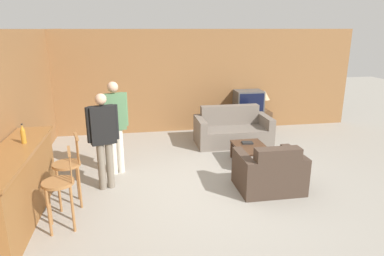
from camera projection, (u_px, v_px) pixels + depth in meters
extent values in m
plane|color=gray|center=(208.00, 189.00, 5.79)|extent=(24.00, 24.00, 0.00)
cube|color=olive|center=(179.00, 82.00, 8.77)|extent=(9.40, 0.08, 2.60)
cube|color=olive|center=(22.00, 105.00, 6.11)|extent=(0.08, 8.54, 2.60)
cube|color=brown|center=(18.00, 188.00, 4.73)|extent=(0.47, 2.34, 0.99)
cube|color=brown|center=(12.00, 153.00, 4.58)|extent=(0.55, 2.40, 0.05)
cylinder|color=#996638|center=(58.00, 183.00, 4.49)|extent=(0.49, 0.49, 0.04)
cylinder|color=#996638|center=(49.00, 203.00, 4.66)|extent=(0.04, 0.04, 0.65)
cylinder|color=#996638|center=(49.00, 214.00, 4.40)|extent=(0.04, 0.04, 0.65)
cylinder|color=#996638|center=(72.00, 200.00, 4.76)|extent=(0.04, 0.04, 0.65)
cylinder|color=#996638|center=(73.00, 209.00, 4.50)|extent=(0.04, 0.04, 0.65)
cylinder|color=#996638|center=(70.00, 163.00, 4.60)|extent=(0.02, 0.02, 0.37)
cylinder|color=#996638|center=(70.00, 165.00, 4.52)|extent=(0.02, 0.02, 0.37)
cylinder|color=#996638|center=(71.00, 167.00, 4.45)|extent=(0.02, 0.02, 0.37)
cylinder|color=#996638|center=(71.00, 170.00, 4.38)|extent=(0.02, 0.02, 0.37)
cube|color=#996638|center=(69.00, 151.00, 4.43)|extent=(0.10, 0.35, 0.04)
cylinder|color=#996638|center=(66.00, 164.00, 5.08)|extent=(0.50, 0.50, 0.04)
cylinder|color=#996638|center=(58.00, 184.00, 5.25)|extent=(0.04, 0.04, 0.65)
cylinder|color=#996638|center=(59.00, 192.00, 5.00)|extent=(0.04, 0.04, 0.65)
cylinder|color=#996638|center=(78.00, 180.00, 5.36)|extent=(0.04, 0.04, 0.65)
cylinder|color=#996638|center=(80.00, 188.00, 5.11)|extent=(0.04, 0.04, 0.65)
cylinder|color=#996638|center=(77.00, 147.00, 5.20)|extent=(0.02, 0.02, 0.37)
cylinder|color=#996638|center=(77.00, 149.00, 5.13)|extent=(0.02, 0.02, 0.37)
cylinder|color=#996638|center=(78.00, 151.00, 5.06)|extent=(0.02, 0.02, 0.37)
cylinder|color=#996638|center=(78.00, 152.00, 4.98)|extent=(0.02, 0.02, 0.37)
cube|color=#996638|center=(76.00, 136.00, 5.03)|extent=(0.12, 0.35, 0.04)
cube|color=#70665B|center=(233.00, 136.00, 8.00)|extent=(1.40, 0.87, 0.40)
cube|color=#70665B|center=(230.00, 115.00, 8.19)|extent=(1.40, 0.22, 0.46)
cube|color=#70665B|center=(200.00, 132.00, 7.83)|extent=(0.16, 0.87, 0.65)
cube|color=#70665B|center=(265.00, 129.00, 8.09)|extent=(0.16, 0.87, 0.65)
cube|color=#423328|center=(268.00, 178.00, 5.76)|extent=(0.73, 0.83, 0.40)
cube|color=#423328|center=(277.00, 161.00, 5.36)|extent=(0.73, 0.22, 0.43)
cube|color=#423328|center=(294.00, 169.00, 5.80)|extent=(0.16, 0.83, 0.64)
cube|color=#423328|center=(243.00, 173.00, 5.66)|extent=(0.16, 0.83, 0.64)
cube|color=#472D1E|center=(251.00, 147.00, 6.77)|extent=(0.61, 0.91, 0.04)
cube|color=#472D1E|center=(245.00, 165.00, 6.39)|extent=(0.06, 0.06, 0.34)
cube|color=#472D1E|center=(271.00, 163.00, 6.48)|extent=(0.06, 0.06, 0.34)
cube|color=#472D1E|center=(232.00, 150.00, 7.18)|extent=(0.06, 0.06, 0.34)
cube|color=#472D1E|center=(256.00, 148.00, 7.26)|extent=(0.06, 0.06, 0.34)
cube|color=#513823|center=(248.00, 121.00, 9.05)|extent=(1.19, 0.46, 0.52)
cube|color=#4C4C4C|center=(248.00, 101.00, 8.90)|extent=(0.71, 0.50, 0.55)
cube|color=black|center=(252.00, 103.00, 8.66)|extent=(0.64, 0.01, 0.48)
cylinder|color=#B27A23|center=(23.00, 137.00, 4.87)|extent=(0.07, 0.07, 0.19)
cone|color=#B27A23|center=(22.00, 128.00, 4.83)|extent=(0.06, 0.06, 0.08)
cylinder|color=black|center=(22.00, 124.00, 4.82)|extent=(0.02, 0.02, 0.02)
cube|color=black|center=(247.00, 143.00, 6.93)|extent=(0.24, 0.19, 0.03)
cylinder|color=brown|center=(264.00, 110.00, 9.05)|extent=(0.16, 0.16, 0.02)
cylinder|color=brown|center=(264.00, 105.00, 9.01)|extent=(0.03, 0.03, 0.28)
cone|color=tan|center=(264.00, 95.00, 8.93)|extent=(0.29, 0.29, 0.25)
cylinder|color=silver|center=(120.00, 151.00, 6.37)|extent=(0.12, 0.12, 0.84)
cylinder|color=silver|center=(113.00, 152.00, 6.30)|extent=(0.12, 0.12, 0.84)
cube|color=#4C754C|center=(114.00, 112.00, 6.12)|extent=(0.42, 0.28, 0.67)
cylinder|color=#4C754C|center=(126.00, 109.00, 6.22)|extent=(0.08, 0.08, 0.61)
cylinder|color=#4C754C|center=(102.00, 112.00, 6.01)|extent=(0.08, 0.08, 0.61)
sphere|color=tan|center=(113.00, 87.00, 6.00)|extent=(0.19, 0.19, 0.19)
cylinder|color=#756B5B|center=(102.00, 167.00, 5.70)|extent=(0.12, 0.12, 0.80)
cylinder|color=#756B5B|center=(110.00, 165.00, 5.76)|extent=(0.12, 0.12, 0.80)
cube|color=black|center=(103.00, 125.00, 5.53)|extent=(0.43, 0.27, 0.63)
cylinder|color=black|center=(89.00, 125.00, 5.43)|extent=(0.08, 0.08, 0.58)
cylinder|color=black|center=(116.00, 122.00, 5.61)|extent=(0.08, 0.08, 0.58)
sphere|color=tan|center=(101.00, 99.00, 5.41)|extent=(0.18, 0.18, 0.18)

